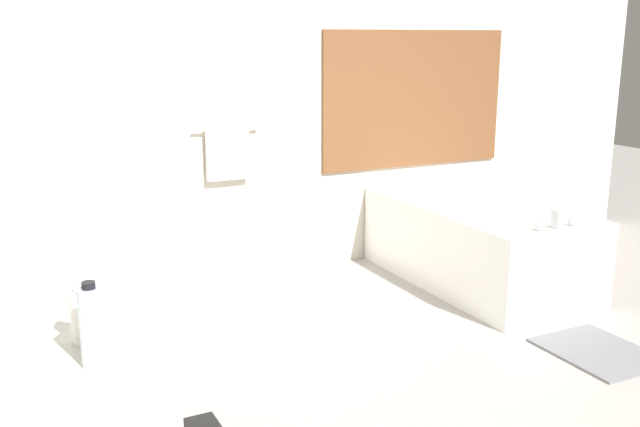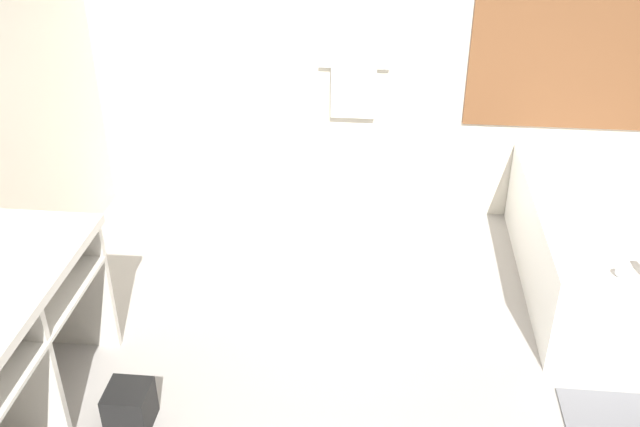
% 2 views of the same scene
% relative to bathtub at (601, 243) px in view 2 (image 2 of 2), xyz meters
% --- Properties ---
extents(ground_plane, '(16.00, 16.00, 0.00)m').
position_rel_bathtub_xyz_m(ground_plane, '(-1.34, -1.32, -0.33)').
color(ground_plane, '#A8A39E').
rests_on(ground_plane, ground).
extents(wall_back_with_blinds, '(7.40, 0.13, 2.70)m').
position_rel_bathtub_xyz_m(wall_back_with_blinds, '(-1.29, 0.91, 1.02)').
color(wall_back_with_blinds, silver).
rests_on(wall_back_with_blinds, ground_plane).
extents(bathtub, '(0.91, 1.75, 0.72)m').
position_rel_bathtub_xyz_m(bathtub, '(0.00, 0.00, 0.00)').
color(bathtub, white).
rests_on(bathtub, ground_plane).
extents(waste_bin, '(0.22, 0.22, 0.23)m').
position_rel_bathtub_xyz_m(waste_bin, '(-2.62, -1.47, -0.22)').
color(waste_bin, black).
rests_on(waste_bin, ground_plane).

